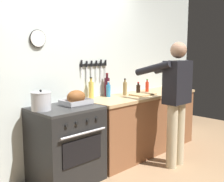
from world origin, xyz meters
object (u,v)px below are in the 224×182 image
object	(u,v)px
roasting_pan	(76,98)
stock_pot	(41,101)
cutting_board	(143,94)
bottle_dish_soap	(108,90)
bottle_wine_red	(107,86)
person_cook	(176,96)
bottle_vinegar	(125,88)
stove	(66,144)
bottle_cooking_oil	(91,90)
bottle_soy_sauce	(138,89)
bottle_hot_sauce	(147,86)

from	to	relation	value
roasting_pan	stock_pot	distance (m)	0.47
cutting_board	bottle_dish_soap	bearing A→B (deg)	154.40
bottle_dish_soap	bottle_wine_red	bearing A→B (deg)	59.22
stock_pot	person_cook	bearing A→B (deg)	-23.23
bottle_vinegar	bottle_wine_red	bearing A→B (deg)	148.83
stove	bottle_wine_red	xyz separation A→B (m)	(0.91, 0.24, 0.59)
cutting_board	bottle_cooking_oil	size ratio (longest dim) A/B	1.23
stock_pot	bottle_wine_red	size ratio (longest dim) A/B	0.69
bottle_vinegar	stock_pot	bearing A→B (deg)	-177.13
stove	bottle_cooking_oil	world-z (taller)	bottle_cooking_oil
stove	person_cook	xyz separation A→B (m)	(1.31, -0.65, 0.50)
person_cook	bottle_soy_sauce	xyz separation A→B (m)	(0.08, 0.70, 0.02)
roasting_pan	cutting_board	xyz separation A→B (m)	(1.17, -0.08, -0.07)
person_cook	bottle_hot_sauce	world-z (taller)	person_cook
roasting_pan	bottle_soy_sauce	bearing A→B (deg)	1.76
bottle_vinegar	bottle_soy_sauce	bearing A→B (deg)	-11.85
bottle_dish_soap	bottle_cooking_oil	world-z (taller)	bottle_cooking_oil
cutting_board	bottle_hot_sauce	bearing A→B (deg)	27.71
cutting_board	bottle_wine_red	world-z (taller)	bottle_wine_red
bottle_wine_red	roasting_pan	bearing A→B (deg)	-162.74
cutting_board	bottle_soy_sauce	bearing A→B (deg)	72.22
stock_pot	stove	bearing A→B (deg)	-6.14
roasting_pan	bottle_hot_sauce	bearing A→B (deg)	3.34
roasting_pan	bottle_hot_sauce	distance (m)	1.49
person_cook	cutting_board	size ratio (longest dim) A/B	4.61
roasting_pan	person_cook	bearing A→B (deg)	-30.58
stock_pot	bottle_hot_sauce	world-z (taller)	stock_pot
cutting_board	bottle_soy_sauce	xyz separation A→B (m)	(0.04, 0.12, 0.06)
bottle_soy_sauce	bottle_vinegar	bearing A→B (deg)	168.15
stock_pot	bottle_wine_red	xyz separation A→B (m)	(1.20, 0.21, 0.04)
bottle_wine_red	bottle_dish_soap	size ratio (longest dim) A/B	1.49
bottle_cooking_oil	bottle_soy_sauce	distance (m)	0.81
bottle_cooking_oil	cutting_board	bearing A→B (deg)	-22.00
stock_pot	bottle_cooking_oil	size ratio (longest dim) A/B	0.78
cutting_board	person_cook	bearing A→B (deg)	-94.11
stove	cutting_board	bearing A→B (deg)	-2.80
cutting_board	bottle_cooking_oil	world-z (taller)	bottle_cooking_oil
cutting_board	bottle_vinegar	world-z (taller)	bottle_vinegar
stock_pot	cutting_board	size ratio (longest dim) A/B	0.64
stove	bottle_hot_sauce	distance (m)	1.75
bottle_cooking_oil	bottle_vinegar	bearing A→B (deg)	-13.80
stove	person_cook	bearing A→B (deg)	-26.58
bottle_wine_red	stock_pot	bearing A→B (deg)	-170.00
bottle_soy_sauce	bottle_dish_soap	bearing A→B (deg)	167.65
bottle_cooking_oil	bottle_soy_sauce	world-z (taller)	bottle_cooking_oil
bottle_wine_red	bottle_vinegar	world-z (taller)	bottle_wine_red
bottle_wine_red	stove	bearing A→B (deg)	-165.07
stove	bottle_vinegar	xyz separation A→B (m)	(1.14, 0.10, 0.55)
bottle_hot_sauce	bottle_vinegar	bearing A→B (deg)	179.84
bottle_hot_sauce	bottle_soy_sauce	xyz separation A→B (m)	(-0.28, -0.05, -0.01)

